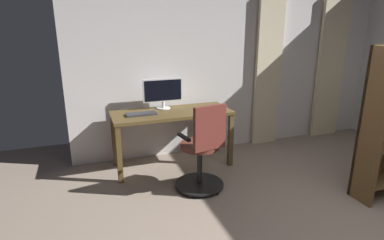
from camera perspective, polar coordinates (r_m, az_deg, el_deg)
back_room_partition at (r=4.79m, az=8.04°, el=11.21°), size 4.81×0.10×2.72m
curtain_left_panel at (r=5.68m, az=23.51°, el=8.41°), size 0.50×0.06×2.24m
curtain_right_panel at (r=4.97m, az=13.44°, el=8.30°), size 0.41×0.06×2.24m
desk at (r=4.10m, az=-3.63°, el=0.18°), size 1.52×0.60×0.75m
office_chair at (r=3.53m, az=1.93°, el=-5.61°), size 0.56×0.56×1.02m
computer_monitor at (r=4.18m, az=-5.21°, el=5.09°), size 0.53×0.18×0.40m
computer_keyboard at (r=3.96m, az=-9.07°, el=1.07°), size 0.37×0.15×0.02m
computer_mouse at (r=4.06m, az=4.04°, el=1.75°), size 0.06×0.10×0.04m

